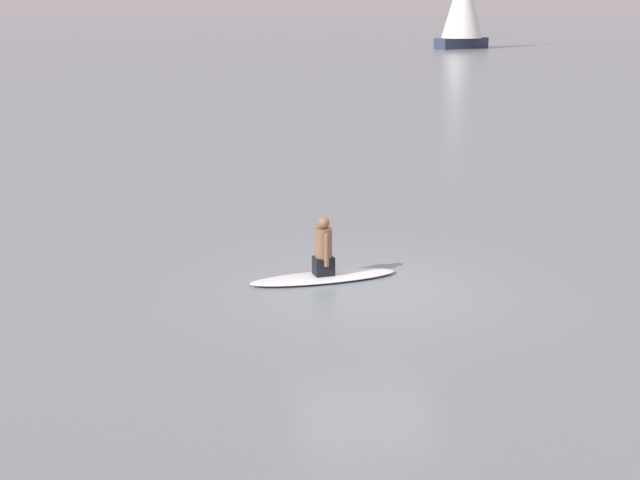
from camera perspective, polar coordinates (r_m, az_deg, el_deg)
ground_plane at (r=15.65m, az=2.98°, el=-3.17°), size 400.00×400.00×0.00m
surfboard at (r=16.19m, az=0.22°, el=-2.34°), size 1.21×2.78×0.10m
person_paddler at (r=16.04m, az=0.22°, el=-0.55°), size 0.46×0.40×1.05m
sailboat_near_left at (r=87.99m, az=8.93°, el=14.43°), size 5.11×5.54×8.79m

